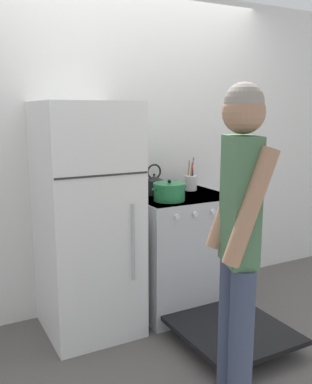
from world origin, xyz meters
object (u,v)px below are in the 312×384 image
object	(u,v)px
stove_range	(182,253)
person	(239,237)
refrigerator	(87,220)
dutch_oven_pot	(169,192)
utensil_jar	(191,182)
tea_kettle	(154,185)

from	to	relation	value
stove_range	person	world-z (taller)	person
refrigerator	dutch_oven_pot	xyz separation A→B (m)	(0.60, -0.13, 0.17)
dutch_oven_pot	person	distance (m)	1.14
utensil_jar	dutch_oven_pot	bearing A→B (deg)	-143.34
stove_range	utensil_jar	bearing A→B (deg)	42.83
stove_range	tea_kettle	size ratio (longest dim) A/B	5.75
dutch_oven_pot	tea_kettle	xyz separation A→B (m)	(0.01, 0.27, 0.01)
dutch_oven_pot	utensil_jar	bearing A→B (deg)	36.66
refrigerator	stove_range	xyz separation A→B (m)	(0.78, -0.04, -0.37)
stove_range	dutch_oven_pot	size ratio (longest dim) A/B	4.96
tea_kettle	utensil_jar	world-z (taller)	utensil_jar
refrigerator	stove_range	bearing A→B (deg)	-2.76
refrigerator	tea_kettle	world-z (taller)	refrigerator
dutch_oven_pot	utensil_jar	world-z (taller)	utensil_jar
refrigerator	person	xyz separation A→B (m)	(0.36, -1.25, 0.16)
utensil_jar	person	distance (m)	1.52
refrigerator	person	distance (m)	1.31
tea_kettle	person	size ratio (longest dim) A/B	0.14
dutch_oven_pot	person	size ratio (longest dim) A/B	0.17
stove_range	dutch_oven_pot	xyz separation A→B (m)	(-0.17, -0.09, 0.54)
tea_kettle	refrigerator	bearing A→B (deg)	-167.66
person	stove_range	bearing A→B (deg)	-0.55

